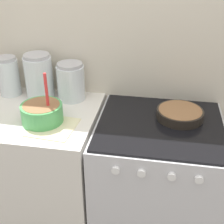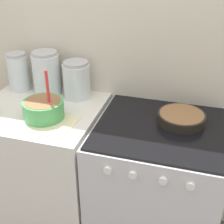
{
  "view_description": "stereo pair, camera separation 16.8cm",
  "coord_description": "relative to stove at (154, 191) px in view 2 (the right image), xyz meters",
  "views": [
    {
      "loc": [
        0.35,
        -1.14,
        1.77
      ],
      "look_at": [
        0.1,
        0.31,
        0.95
      ],
      "focal_mm": 50.0,
      "sensor_mm": 36.0,
      "label": 1
    },
    {
      "loc": [
        0.51,
        -1.1,
        1.77
      ],
      "look_at": [
        0.1,
        0.31,
        0.95
      ],
      "focal_mm": 50.0,
      "sensor_mm": 36.0,
      "label": 2
    }
  ],
  "objects": [
    {
      "name": "baking_pan",
      "position": [
        0.1,
        0.08,
        0.48
      ],
      "size": [
        0.26,
        0.26,
        0.05
      ],
      "color": "black",
      "rests_on": "stove"
    },
    {
      "name": "recipe_page",
      "position": [
        -0.56,
        -0.14,
        0.45
      ],
      "size": [
        0.25,
        0.25,
        0.01
      ],
      "color": "beige",
      "rests_on": "countertop_cabinet"
    },
    {
      "name": "wall_back",
      "position": [
        -0.36,
        0.34,
        0.75
      ],
      "size": [
        4.42,
        0.05,
        2.4
      ],
      "color": "beige",
      "rests_on": "ground_plane"
    },
    {
      "name": "mixing_bowl",
      "position": [
        -0.63,
        -0.09,
        0.51
      ],
      "size": [
        0.22,
        0.22,
        0.29
      ],
      "color": "#4CA559",
      "rests_on": "countertop_cabinet"
    },
    {
      "name": "stove",
      "position": [
        0.0,
        0.0,
        0.0
      ],
      "size": [
        0.69,
        0.65,
        0.9
      ],
      "color": "silver",
      "rests_on": "ground_plane"
    },
    {
      "name": "countertop_cabinet",
      "position": [
        -0.72,
        0.0,
        0.0
      ],
      "size": [
        0.71,
        0.64,
        0.9
      ],
      "color": "silver",
      "rests_on": "ground_plane"
    },
    {
      "name": "storage_jar_left",
      "position": [
        -0.96,
        0.21,
        0.56
      ],
      "size": [
        0.13,
        0.13,
        0.24
      ],
      "color": "silver",
      "rests_on": "countertop_cabinet"
    },
    {
      "name": "storage_jar_middle",
      "position": [
        -0.76,
        0.21,
        0.57
      ],
      "size": [
        0.17,
        0.17,
        0.27
      ],
      "color": "silver",
      "rests_on": "countertop_cabinet"
    },
    {
      "name": "storage_jar_right",
      "position": [
        -0.55,
        0.21,
        0.55
      ],
      "size": [
        0.17,
        0.17,
        0.23
      ],
      "color": "silver",
      "rests_on": "countertop_cabinet"
    }
  ]
}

